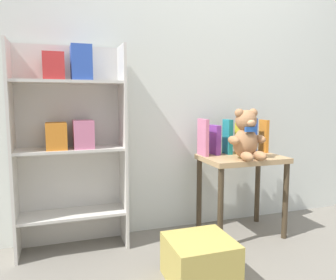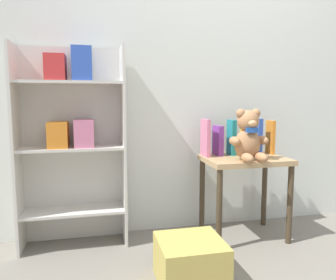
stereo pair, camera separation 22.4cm
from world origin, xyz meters
name	(u,v)px [view 1 (the left image)]	position (x,y,z in m)	size (l,w,h in m)	color
wall_back	(200,67)	(0.00, 1.32, 1.25)	(4.80, 0.06, 2.50)	silver
bookshelf_side	(70,134)	(-0.98, 1.17, 0.78)	(0.70, 0.26, 1.35)	beige
display_table	(242,170)	(0.21, 1.00, 0.48)	(0.58, 0.41, 0.59)	tan
teddy_bear	(247,136)	(0.18, 0.90, 0.75)	(0.27, 0.24, 0.35)	#A8754C
book_standing_pink	(203,137)	(-0.05, 1.12, 0.72)	(0.03, 0.14, 0.27)	#D17093
book_standing_purple	(215,140)	(0.05, 1.14, 0.70)	(0.04, 0.12, 0.22)	purple
book_standing_teal	(228,137)	(0.15, 1.13, 0.72)	(0.04, 0.10, 0.26)	teal
book_standing_yellow	(241,138)	(0.26, 1.11, 0.71)	(0.03, 0.13, 0.24)	gold
book_standing_blue	(251,135)	(0.36, 1.13, 0.72)	(0.03, 0.12, 0.27)	#2D51B7
book_standing_orange	(264,136)	(0.47, 1.12, 0.71)	(0.02, 0.11, 0.25)	orange
storage_bin	(200,260)	(-0.35, 0.50, 0.12)	(0.35, 0.34, 0.24)	tan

